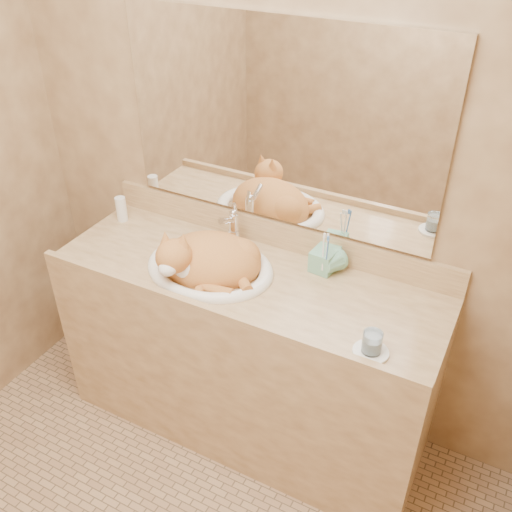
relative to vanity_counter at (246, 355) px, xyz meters
The scene contains 12 objects.
wall_back 0.87m from the vanity_counter, 90.00° to the left, with size 2.40×0.02×2.50m, color brown.
vanity_counter is the anchor object (origin of this frame).
mirror 1.00m from the vanity_counter, 90.00° to the left, with size 1.30×0.02×0.80m, color white.
sink_basin 0.53m from the vanity_counter, behind, with size 0.52×0.43×0.16m, color white, non-canonical shape.
faucet 0.57m from the vanity_counter, 130.00° to the left, with size 0.05×0.13×0.19m, color white, non-canonical shape.
cat 0.52m from the vanity_counter, 165.57° to the right, with size 0.41×0.33×0.22m, color #AF6228, non-canonical shape.
soap_dispenser 0.60m from the vanity_counter, 29.56° to the left, with size 0.09×0.09×0.20m, color #6FB293.
toothbrush_cup 0.56m from the vanity_counter, 27.51° to the left, with size 0.10×0.10×0.09m, color #6FB293.
toothbrushes 0.63m from the vanity_counter, 27.51° to the left, with size 0.03×0.03×0.20m, color white, non-canonical shape.
saucer 0.74m from the vanity_counter, 17.75° to the right, with size 0.12×0.12×0.01m, color white.
water_glass 0.77m from the vanity_counter, 17.75° to the right, with size 0.07×0.07×0.08m, color white.
lotion_bottle 0.87m from the vanity_counter, 169.72° to the left, with size 0.05×0.05×0.12m, color white.
Camera 1 is at (0.88, -0.87, 2.19)m, focal length 40.00 mm.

